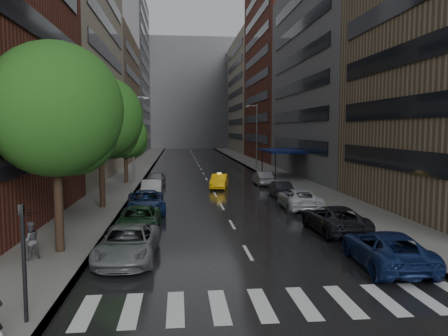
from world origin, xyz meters
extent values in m
plane|color=gray|center=(0.00, 0.00, 0.00)|extent=(220.00, 220.00, 0.00)
cube|color=black|center=(0.00, 50.00, 0.01)|extent=(14.00, 140.00, 0.01)
cube|color=gray|center=(-9.00, 50.00, 0.07)|extent=(4.00, 140.00, 0.15)
cube|color=gray|center=(9.00, 50.00, 0.07)|extent=(4.00, 140.00, 0.15)
cube|color=silver|center=(-6.10, -2.00, 0.01)|extent=(0.55, 2.80, 0.01)
cube|color=silver|center=(-4.70, -2.00, 0.01)|extent=(0.55, 2.80, 0.01)
cube|color=silver|center=(-3.30, -2.00, 0.01)|extent=(0.55, 2.80, 0.01)
cube|color=silver|center=(-1.90, -2.00, 0.01)|extent=(0.55, 2.80, 0.01)
cube|color=silver|center=(-0.50, -2.00, 0.01)|extent=(0.55, 2.80, 0.01)
cube|color=silver|center=(0.90, -2.00, 0.01)|extent=(0.55, 2.80, 0.01)
cube|color=silver|center=(2.30, -2.00, 0.01)|extent=(0.55, 2.80, 0.01)
cube|color=silver|center=(3.70, -2.00, 0.01)|extent=(0.55, 2.80, 0.01)
cube|color=silver|center=(5.10, -2.00, 0.01)|extent=(0.55, 2.80, 0.01)
cube|color=gray|center=(-15.00, 36.00, 17.00)|extent=(8.00, 28.00, 34.00)
cube|color=#937A5B|center=(-15.00, 64.00, 11.00)|extent=(8.00, 28.00, 22.00)
cube|color=slate|center=(-15.00, 94.00, 19.00)|extent=(8.00, 32.00, 38.00)
cube|color=slate|center=(15.00, 36.00, 12.00)|extent=(8.00, 28.00, 24.00)
cube|color=maroon|center=(15.00, 64.00, 18.00)|extent=(8.00, 28.00, 36.00)
cube|color=gray|center=(15.00, 94.00, 14.00)|extent=(8.00, 32.00, 28.00)
cube|color=slate|center=(0.00, 118.00, 16.00)|extent=(40.00, 14.00, 32.00)
cylinder|color=#382619|center=(-8.60, 4.65, 2.64)|extent=(0.40, 0.40, 5.27)
sphere|color=#1E5116|center=(-8.60, 4.65, 6.59)|extent=(6.03, 6.03, 6.03)
cylinder|color=#382619|center=(-8.60, 15.99, 2.61)|extent=(0.40, 0.40, 5.21)
sphere|color=#1E5116|center=(-8.60, 15.99, 6.52)|extent=(5.96, 5.96, 5.96)
cylinder|color=#382619|center=(-8.60, 30.31, 1.99)|extent=(0.40, 0.40, 3.99)
sphere|color=#1E5116|center=(-8.60, 30.31, 4.98)|extent=(4.55, 4.55, 4.55)
imported|color=#FEB80D|center=(0.73, 26.04, 0.69)|extent=(2.24, 4.37, 1.37)
imported|color=slate|center=(-5.40, 3.43, 0.74)|extent=(2.67, 5.42, 1.48)
imported|color=#1B3D25|center=(-5.40, 8.72, 0.70)|extent=(2.31, 5.01, 1.39)
imported|color=#112350|center=(-5.40, 14.28, 0.75)|extent=(2.97, 5.62, 1.51)
imported|color=gray|center=(-5.40, 20.48, 0.77)|extent=(1.76, 4.70, 1.53)
imported|color=slate|center=(-5.40, 28.48, 0.70)|extent=(1.96, 4.23, 1.40)
imported|color=#101F4D|center=(5.40, 1.38, 0.76)|extent=(2.92, 5.62, 1.51)
imported|color=black|center=(5.40, 7.48, 0.75)|extent=(2.62, 5.47, 1.51)
imported|color=#B3B9BE|center=(5.40, 14.58, 0.74)|extent=(2.67, 5.44, 1.49)
imported|color=black|center=(5.40, 20.40, 0.67)|extent=(1.44, 4.06, 1.34)
imported|color=slate|center=(5.40, 28.25, 0.70)|extent=(1.62, 4.31, 1.40)
imported|color=#49494E|center=(-9.51, 3.47, 0.97)|extent=(1.01, 0.98, 1.64)
imported|color=black|center=(-9.51, 3.47, 1.80)|extent=(0.96, 0.98, 0.88)
cylinder|color=black|center=(-7.60, -2.84, 1.75)|extent=(0.12, 0.12, 3.20)
imported|color=black|center=(-7.60, -2.84, 3.15)|extent=(0.18, 0.15, 0.90)
cylinder|color=gray|center=(-7.80, 30.00, 4.65)|extent=(0.18, 0.18, 9.00)
cube|color=gray|center=(-6.40, 30.00, 8.85)|extent=(0.50, 0.22, 0.16)
cylinder|color=gray|center=(7.80, 45.00, 4.65)|extent=(0.18, 0.18, 9.00)
cube|color=gray|center=(6.40, 45.00, 8.85)|extent=(0.50, 0.22, 0.16)
cube|color=navy|center=(9.00, 35.00, 3.15)|extent=(4.00, 8.00, 0.25)
cylinder|color=black|center=(7.40, 31.20, 1.65)|extent=(0.12, 0.12, 3.00)
cylinder|color=black|center=(7.40, 38.80, 1.65)|extent=(0.12, 0.12, 3.00)
camera|label=1|loc=(-3.16, -15.59, 5.74)|focal=35.00mm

